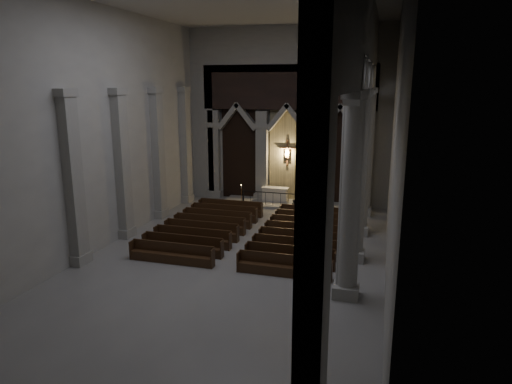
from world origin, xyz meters
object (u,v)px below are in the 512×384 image
altar (275,194)px  candle_stand_left (241,200)px  altar_rail (281,198)px  worshipper (294,209)px  candle_stand_right (318,208)px  pews (252,234)px

altar → candle_stand_left: size_ratio=1.29×
altar_rail → worshipper: 2.46m
candle_stand_right → pews: 6.69m
candle_stand_left → candle_stand_right: candle_stand_left is taller
altar_rail → pews: 6.80m
altar → worshipper: worshipper is taller
candle_stand_left → worshipper: 4.54m
candle_stand_left → pews: 7.23m
candle_stand_left → candle_stand_right: (5.43, -0.55, -0.05)m
worshipper → altar: bearing=141.4°
altar → pews: (0.68, -8.01, -0.33)m
pews → altar_rail: bearing=90.0°
altar_rail → candle_stand_right: 2.77m
altar → candle_stand_left: (-2.08, -1.34, -0.24)m
altar → altar_rail: (0.68, -1.22, 0.07)m
altar → candle_stand_right: size_ratio=1.48×
candle_stand_right → worshipper: 1.95m
candle_stand_right → altar: bearing=150.6°
candle_stand_left → altar: bearing=32.7°
altar_rail → pews: bearing=-90.0°
candle_stand_right → worshipper: (-1.33, -1.40, 0.24)m
altar → pews: altar is taller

